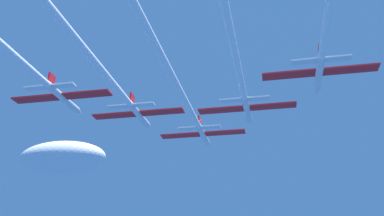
{
  "coord_description": "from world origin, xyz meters",
  "views": [
    {
      "loc": [
        15.87,
        -93.07,
        -34.46
      ],
      "look_at": [
        0.16,
        -14.11,
        -0.35
      ],
      "focal_mm": 40.83,
      "sensor_mm": 36.0,
      "label": 1
    }
  ],
  "objects": [
    {
      "name": "jet_left_wing",
      "position": [
        -11.51,
        -33.62,
        -0.17
      ],
      "size": [
        19.45,
        69.93,
        3.22
      ],
      "color": "white"
    },
    {
      "name": "cloud_wispy",
      "position": [
        -45.29,
        20.18,
        1.85
      ],
      "size": [
        26.23,
        14.43,
        9.18
      ],
      "primitive_type": "ellipsoid",
      "color": "white"
    },
    {
      "name": "jet_right_wing",
      "position": [
        10.94,
        -31.75,
        -0.51
      ],
      "size": [
        19.45,
        67.13,
        3.22
      ],
      "color": "white"
    },
    {
      "name": "jet_lead",
      "position": [
        -0.14,
        -20.23,
        -0.92
      ],
      "size": [
        19.45,
        69.06,
        3.22
      ],
      "color": "white"
    }
  ]
}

